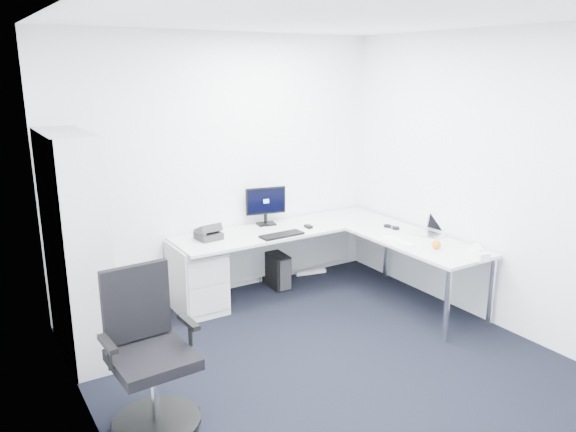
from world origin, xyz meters
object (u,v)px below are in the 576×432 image
bookshelf (76,248)px  laptop (430,225)px  task_chair (152,355)px  l_desk (303,269)px  monitor (266,206)px

bookshelf → laptop: (3.26, -0.72, -0.12)m
task_chair → bookshelf: bearing=94.2°
l_desk → bookshelf: bearing=178.7°
bookshelf → monitor: bearing=13.8°
l_desk → bookshelf: bookshelf is taller
laptop → monitor: bearing=124.6°
monitor → task_chair: bearing=-125.0°
task_chair → laptop: task_chair is taller
monitor → l_desk: bearing=-66.9°
l_desk → task_chair: size_ratio=2.22×
monitor → laptop: 1.72m
bookshelf → laptop: bookshelf is taller
task_chair → laptop: (3.09, 0.60, 0.27)m
monitor → laptop: size_ratio=1.41×
l_desk → bookshelf: size_ratio=1.29×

